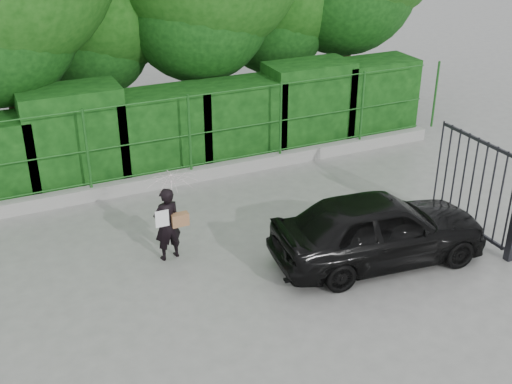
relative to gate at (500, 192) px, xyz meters
name	(u,v)px	position (x,y,z in m)	size (l,w,h in m)	color
ground	(256,285)	(-4.60, 0.72, -1.19)	(80.00, 80.00, 0.00)	gray
kerb	(175,178)	(-4.60, 5.22, -1.04)	(14.00, 0.25, 0.30)	#9E9E99
fence	(182,134)	(-4.38, 5.22, 0.01)	(14.13, 0.06, 1.80)	#1B551A
hedge	(159,128)	(-4.63, 6.22, -0.15)	(14.20, 1.20, 2.28)	black
gate	(500,192)	(0.00, 0.00, 0.00)	(0.22, 2.33, 2.36)	#222227
woman	(171,202)	(-5.59, 2.25, -0.07)	(0.97, 0.99, 1.69)	black
car	(379,228)	(-2.24, 0.54, -0.51)	(1.59, 3.95, 1.35)	black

